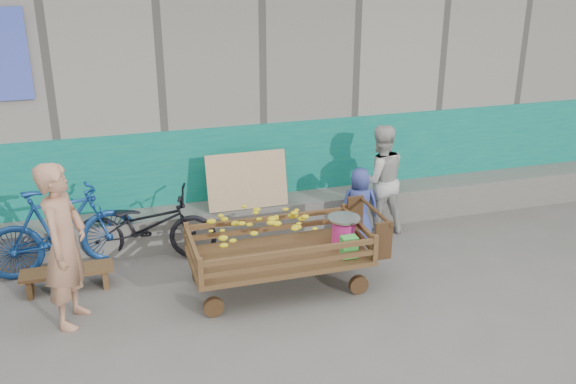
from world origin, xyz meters
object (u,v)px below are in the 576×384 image
object	(u,v)px
woman	(379,180)
bench	(67,275)
child	(359,205)
bicycle_blue	(61,230)
banana_cart	(276,239)
vendor_man	(65,245)
bicycle_dark	(146,225)

from	to	relation	value
woman	bench	bearing A→B (deg)	7.16
child	bicycle_blue	xyz separation A→B (m)	(-3.53, 0.25, 0.02)
bench	child	size ratio (longest dim) A/B	1.00
child	bicycle_blue	size ratio (longest dim) A/B	0.57
banana_cart	bench	world-z (taller)	banana_cart
vendor_man	child	bearing A→B (deg)	-54.99
bench	vendor_man	world-z (taller)	vendor_man
banana_cart	vendor_man	size ratio (longest dim) A/B	1.24
banana_cart	bench	distance (m)	2.29
bicycle_dark	bicycle_blue	xyz separation A→B (m)	(-0.94, -0.02, 0.08)
bench	bicycle_dark	xyz separation A→B (m)	(0.90, 0.50, 0.25)
bench	vendor_man	xyz separation A→B (m)	(0.06, -0.67, 0.65)
bench	child	distance (m)	3.51
vendor_man	bicycle_blue	distance (m)	1.20
vendor_man	bicycle_dark	distance (m)	1.49
bench	woman	xyz separation A→B (m)	(3.84, 0.43, 0.54)
banana_cart	woman	world-z (taller)	woman
bench	child	bearing A→B (deg)	3.73
bicycle_blue	bench	bearing A→B (deg)	175.75
bench	woman	distance (m)	3.90
child	bicycle_dark	bearing A→B (deg)	7.70
bicycle_blue	vendor_man	bearing A→B (deg)	176.23
vendor_man	bicycle_blue	size ratio (longest dim) A/B	0.98
bench	banana_cart	bearing A→B (deg)	-16.79
bench	vendor_man	distance (m)	0.94
woman	bicycle_blue	xyz separation A→B (m)	(-3.87, 0.05, -0.21)
banana_cart	bicycle_dark	bearing A→B (deg)	137.66
vendor_man	bicycle_dark	xyz separation A→B (m)	(0.84, 1.17, -0.40)
banana_cart	bicycle_blue	bearing A→B (deg)	152.77
bicycle_dark	bench	bearing A→B (deg)	133.14
bicycle_blue	child	bearing A→B (deg)	-102.82
vendor_man	woman	size ratio (longest dim) A/B	1.16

